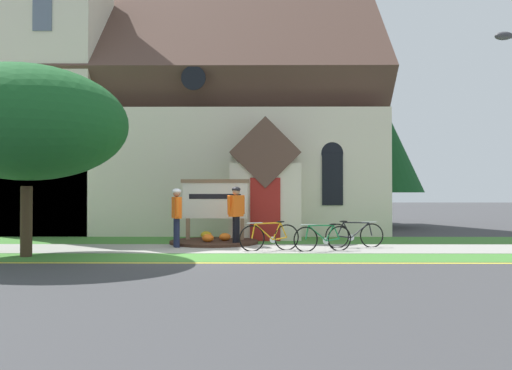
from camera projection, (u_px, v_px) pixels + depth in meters
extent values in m
plane|color=#3D3D3F|center=(206.00, 240.00, 17.24)|extent=(140.00, 140.00, 0.00)
cube|color=#99968E|center=(175.00, 249.00, 14.69)|extent=(32.00, 2.40, 0.01)
cube|color=#427F33|center=(162.00, 257.00, 12.66)|extent=(32.00, 1.67, 0.01)
cube|color=#427F33|center=(188.00, 240.00, 17.28)|extent=(24.00, 2.78, 0.01)
cube|color=yellow|center=(154.00, 263.00, 11.68)|extent=(28.00, 0.16, 0.01)
cube|color=beige|center=(208.00, 176.00, 24.12)|extent=(14.46, 10.83, 4.75)
cube|color=brown|center=(208.00, 94.00, 24.18)|extent=(14.96, 11.03, 11.03)
cube|color=beige|center=(60.00, 102.00, 20.47)|extent=(3.36, 3.36, 10.49)
cube|color=slate|center=(42.00, 15.00, 18.81)|extent=(0.70, 0.06, 1.20)
cube|color=beige|center=(265.00, 201.00, 17.87)|extent=(2.40, 1.60, 2.60)
cube|color=brown|center=(265.00, 154.00, 17.90)|extent=(2.40, 1.80, 2.40)
cube|color=maroon|center=(265.00, 209.00, 17.05)|extent=(1.00, 0.06, 2.10)
cube|color=black|center=(332.00, 179.00, 18.64)|extent=(0.76, 0.06, 1.90)
cone|color=black|center=(332.00, 153.00, 18.65)|extent=(0.80, 0.06, 0.80)
cylinder|color=black|center=(193.00, 78.00, 18.73)|extent=(0.90, 0.06, 0.90)
cube|color=#7F6047|center=(188.00, 230.00, 16.55)|extent=(0.12, 0.12, 0.78)
cube|color=#7F6047|center=(242.00, 231.00, 16.45)|extent=(0.12, 0.12, 0.78)
cube|color=silver|center=(215.00, 201.00, 16.52)|extent=(2.09, 0.18, 1.14)
cube|color=#7F6047|center=(215.00, 181.00, 16.53)|extent=(2.22, 0.23, 0.12)
cube|color=black|center=(215.00, 196.00, 16.47)|extent=(1.67, 0.09, 0.16)
cylinder|color=#382319|center=(214.00, 242.00, 16.16)|extent=(2.77, 2.77, 0.10)
ellipsoid|color=orange|center=(225.00, 237.00, 16.06)|extent=(0.36, 0.36, 0.24)
ellipsoid|color=gold|center=(206.00, 235.00, 16.85)|extent=(0.36, 0.36, 0.24)
ellipsoid|color=orange|center=(208.00, 238.00, 15.67)|extent=(0.36, 0.36, 0.24)
torus|color=black|center=(339.00, 239.00, 14.19)|extent=(0.69, 0.22, 0.70)
torus|color=black|center=(306.00, 239.00, 13.94)|extent=(0.69, 0.22, 0.70)
cylinder|color=#19723F|center=(317.00, 233.00, 14.03)|extent=(0.53, 0.17, 0.45)
cylinder|color=#19723F|center=(321.00, 225.00, 14.06)|extent=(0.72, 0.23, 0.05)
cylinder|color=#19723F|center=(330.00, 233.00, 14.12)|extent=(0.25, 0.10, 0.43)
cylinder|color=#19723F|center=(333.00, 240.00, 14.14)|extent=(0.40, 0.14, 0.09)
cylinder|color=#19723F|center=(336.00, 232.00, 14.17)|extent=(0.21, 0.09, 0.38)
cylinder|color=#19723F|center=(307.00, 232.00, 13.95)|extent=(0.12, 0.06, 0.38)
ellipsoid|color=black|center=(333.00, 224.00, 14.15)|extent=(0.25, 0.14, 0.05)
cylinder|color=silver|center=(308.00, 225.00, 13.96)|extent=(0.43, 0.14, 0.03)
cylinder|color=silver|center=(326.00, 241.00, 14.09)|extent=(0.18, 0.07, 0.18)
torus|color=black|center=(287.00, 237.00, 14.35)|extent=(0.71, 0.27, 0.74)
torus|color=black|center=(252.00, 238.00, 14.03)|extent=(0.71, 0.27, 0.74)
cylinder|color=orange|center=(264.00, 232.00, 14.14)|extent=(0.54, 0.21, 0.48)
cylinder|color=orange|center=(268.00, 223.00, 14.18)|extent=(0.73, 0.28, 0.05)
cylinder|color=orange|center=(277.00, 231.00, 14.26)|extent=(0.25, 0.12, 0.48)
cylinder|color=orange|center=(280.00, 239.00, 14.29)|extent=(0.40, 0.17, 0.09)
cylinder|color=orange|center=(284.00, 230.00, 14.33)|extent=(0.22, 0.10, 0.43)
cylinder|color=orange|center=(253.00, 231.00, 14.05)|extent=(0.12, 0.07, 0.41)
ellipsoid|color=black|center=(280.00, 222.00, 14.30)|extent=(0.25, 0.15, 0.05)
cylinder|color=silver|center=(255.00, 223.00, 14.06)|extent=(0.43, 0.17, 0.03)
cylinder|color=silver|center=(273.00, 240.00, 14.22)|extent=(0.18, 0.08, 0.18)
torus|color=black|center=(337.00, 236.00, 14.89)|extent=(0.72, 0.16, 0.72)
torus|color=black|center=(372.00, 236.00, 15.07)|extent=(0.72, 0.16, 0.72)
cylinder|color=black|center=(360.00, 230.00, 15.01)|extent=(0.57, 0.13, 0.46)
cylinder|color=black|center=(356.00, 223.00, 14.99)|extent=(0.78, 0.17, 0.05)
cylinder|color=black|center=(347.00, 230.00, 14.95)|extent=(0.27, 0.08, 0.46)
cylinder|color=black|center=(344.00, 237.00, 14.93)|extent=(0.43, 0.11, 0.09)
cylinder|color=black|center=(340.00, 229.00, 14.91)|extent=(0.22, 0.07, 0.41)
cylinder|color=black|center=(370.00, 229.00, 15.06)|extent=(0.12, 0.06, 0.39)
ellipsoid|color=black|center=(343.00, 221.00, 14.93)|extent=(0.25, 0.12, 0.05)
cylinder|color=silver|center=(369.00, 222.00, 15.06)|extent=(0.44, 0.10, 0.03)
cylinder|color=silver|center=(351.00, 238.00, 14.96)|extent=(0.18, 0.05, 0.18)
cylinder|color=#191E38|center=(176.00, 233.00, 15.06)|extent=(0.15, 0.15, 0.86)
cylinder|color=#191E38|center=(177.00, 233.00, 14.92)|extent=(0.15, 0.15, 0.86)
cube|color=#E55914|center=(177.00, 208.00, 15.00)|extent=(0.36, 0.52, 0.62)
sphere|color=#936B51|center=(177.00, 193.00, 15.01)|extent=(0.22, 0.22, 0.22)
ellipsoid|color=silver|center=(177.00, 191.00, 15.01)|extent=(0.34, 0.32, 0.15)
cylinder|color=#E55914|center=(176.00, 206.00, 15.29)|extent=(0.09, 0.10, 0.56)
cylinder|color=#E55914|center=(177.00, 207.00, 14.72)|extent=(0.09, 0.11, 0.56)
cylinder|color=black|center=(237.00, 231.00, 15.56)|extent=(0.15, 0.15, 0.88)
cylinder|color=black|center=(235.00, 231.00, 15.47)|extent=(0.15, 0.15, 0.88)
cube|color=#E55914|center=(236.00, 206.00, 15.53)|extent=(0.45, 0.52, 0.64)
sphere|color=#936B51|center=(236.00, 191.00, 15.53)|extent=(0.23, 0.23, 0.23)
ellipsoid|color=black|center=(236.00, 189.00, 15.54)|extent=(0.37, 0.36, 0.16)
cylinder|color=#E55914|center=(243.00, 205.00, 15.74)|extent=(0.09, 0.19, 0.59)
cylinder|color=#E55914|center=(229.00, 205.00, 15.31)|extent=(0.09, 0.24, 0.58)
ellipsoid|color=#3F3F44|center=(504.00, 36.00, 12.69)|extent=(0.44, 0.28, 0.20)
cylinder|color=#3D2D1E|center=(376.00, 210.00, 24.02)|extent=(0.32, 0.32, 1.62)
cone|color=#14471E|center=(376.00, 140.00, 24.07)|extent=(4.36, 4.36, 4.89)
cylinder|color=#3D2D1E|center=(26.00, 221.00, 12.87)|extent=(0.28, 0.28, 1.77)
ellipsoid|color=#195623|center=(27.00, 123.00, 12.91)|extent=(4.99, 4.99, 2.87)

